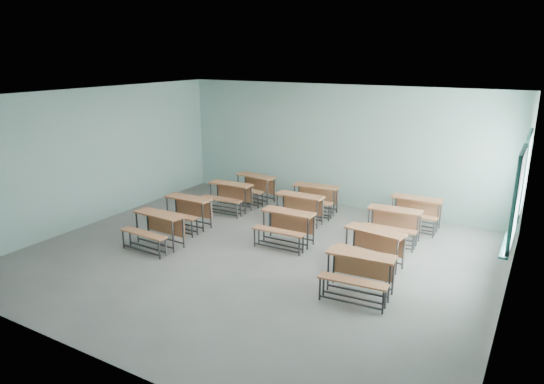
{
  "coord_description": "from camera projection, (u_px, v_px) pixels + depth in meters",
  "views": [
    {
      "loc": [
        4.8,
        -7.71,
        3.97
      ],
      "look_at": [
        -0.36,
        1.2,
        1.0
      ],
      "focal_mm": 32.0,
      "sensor_mm": 36.0,
      "label": 1
    }
  ],
  "objects": [
    {
      "name": "room",
      "position": [
        262.0,
        180.0,
        9.37
      ],
      "size": [
        9.04,
        8.04,
        3.24
      ],
      "color": "gray",
      "rests_on": "ground"
    },
    {
      "name": "desk_unit_r0c0",
      "position": [
        156.0,
        225.0,
        10.17
      ],
      "size": [
        1.18,
        0.82,
        0.72
      ],
      "rotation": [
        0.0,
        0.0,
        -0.05
      ],
      "color": "#9F5C39",
      "rests_on": "ground"
    },
    {
      "name": "desk_unit_r0c2",
      "position": [
        359.0,
        269.0,
        8.12
      ],
      "size": [
        1.2,
        0.86,
        0.72
      ],
      "rotation": [
        0.0,
        0.0,
        0.08
      ],
      "color": "#9F5C39",
      "rests_on": "ground"
    },
    {
      "name": "desk_unit_r1c0",
      "position": [
        186.0,
        208.0,
        11.29
      ],
      "size": [
        1.15,
        0.78,
        0.72
      ],
      "rotation": [
        0.0,
        0.0,
        0.01
      ],
      "color": "#9F5C39",
      "rests_on": "ground"
    },
    {
      "name": "desk_unit_r1c1",
      "position": [
        286.0,
        223.0,
        10.3
      ],
      "size": [
        1.16,
        0.79,
        0.72
      ],
      "rotation": [
        0.0,
        0.0,
        0.02
      ],
      "color": "#9F5C39",
      "rests_on": "ground"
    },
    {
      "name": "desk_unit_r1c2",
      "position": [
        372.0,
        243.0,
        9.21
      ],
      "size": [
        1.24,
        0.91,
        0.72
      ],
      "rotation": [
        0.0,
        0.0,
        -0.13
      ],
      "color": "#9F5C39",
      "rests_on": "ground"
    },
    {
      "name": "desk_unit_r2c0",
      "position": [
        229.0,
        193.0,
        12.5
      ],
      "size": [
        1.17,
        0.81,
        0.72
      ],
      "rotation": [
        0.0,
        0.0,
        0.04
      ],
      "color": "#9F5C39",
      "rests_on": "ground"
    },
    {
      "name": "desk_unit_r2c1",
      "position": [
        298.0,
        205.0,
        11.5
      ],
      "size": [
        1.16,
        0.79,
        0.72
      ],
      "rotation": [
        0.0,
        0.0,
        0.02
      ],
      "color": "#9F5C39",
      "rests_on": "ground"
    },
    {
      "name": "desk_unit_r2c2",
      "position": [
        393.0,
        220.0,
        10.45
      ],
      "size": [
        1.19,
        0.83,
        0.72
      ],
      "rotation": [
        0.0,
        0.0,
        0.06
      ],
      "color": "#9F5C39",
      "rests_on": "ground"
    },
    {
      "name": "desk_unit_r3c0",
      "position": [
        253.0,
        184.0,
        13.33
      ],
      "size": [
        1.24,
        0.92,
        0.72
      ],
      "rotation": [
        0.0,
        0.0,
        -0.14
      ],
      "color": "#9F5C39",
      "rests_on": "ground"
    },
    {
      "name": "desk_unit_r3c1",
      "position": [
        315.0,
        195.0,
        12.31
      ],
      "size": [
        1.22,
        0.89,
        0.72
      ],
      "rotation": [
        0.0,
        0.0,
        0.11
      ],
      "color": "#9F5C39",
      "rests_on": "ground"
    },
    {
      "name": "desk_unit_r3c2",
      "position": [
        415.0,
        208.0,
        11.27
      ],
      "size": [
        1.15,
        0.78,
        0.72
      ],
      "rotation": [
        0.0,
        0.0,
        0.01
      ],
      "color": "#9F5C39",
      "rests_on": "ground"
    }
  ]
}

